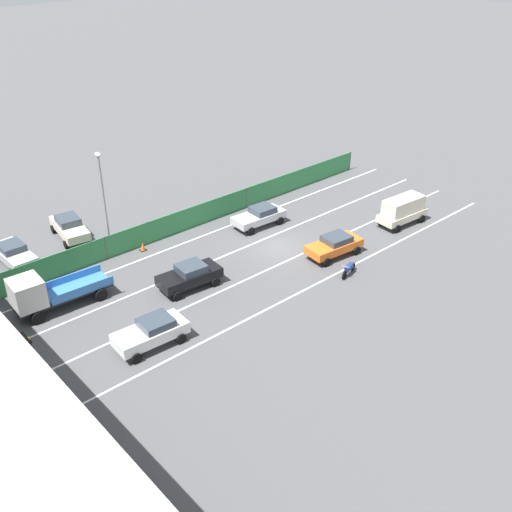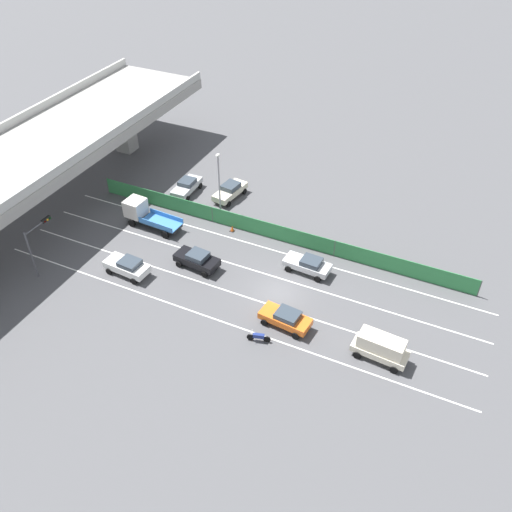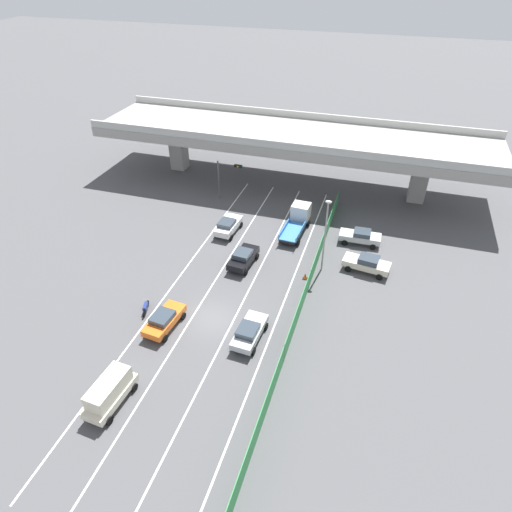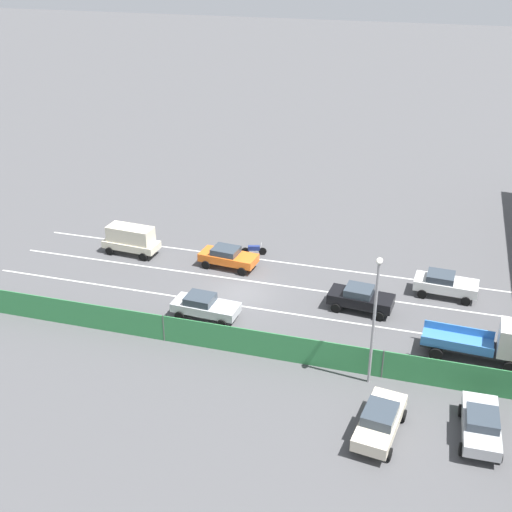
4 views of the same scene
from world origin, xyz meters
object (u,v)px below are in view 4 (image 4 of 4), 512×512
(flatbed_truck_blue, at_px, (497,342))
(car_sedan_silver, at_px, (205,306))
(parked_sedan_cream, at_px, (380,420))
(parked_wagon_silver, at_px, (481,424))
(car_sedan_black, at_px, (361,298))
(car_taxi_orange, at_px, (228,256))
(car_van_cream, at_px, (131,239))
(car_hatchback_white, at_px, (445,284))
(street_lamp, at_px, (375,310))
(motorcycle, at_px, (254,249))
(traffic_cone, at_px, (338,359))

(flatbed_truck_blue, bearing_deg, car_sedan_silver, -89.68)
(parked_sedan_cream, xyz_separation_m, parked_wagon_silver, (-1.18, 4.82, -0.04))
(car_sedan_black, bearing_deg, flatbed_truck_blue, 66.36)
(car_taxi_orange, bearing_deg, flatbed_truck_blue, 69.23)
(car_taxi_orange, bearing_deg, car_sedan_silver, 6.48)
(flatbed_truck_blue, bearing_deg, car_van_cream, -105.12)
(car_sedan_silver, distance_m, car_van_cream, 11.40)
(car_hatchback_white, xyz_separation_m, car_sedan_black, (3.56, -5.27, 0.00))
(flatbed_truck_blue, distance_m, parked_wagon_silver, 7.09)
(car_van_cream, height_order, parked_wagon_silver, car_van_cream)
(parked_wagon_silver, bearing_deg, street_lamp, -117.28)
(car_hatchback_white, height_order, parked_wagon_silver, car_hatchback_white)
(flatbed_truck_blue, relative_size, parked_wagon_silver, 1.40)
(car_van_cream, distance_m, flatbed_truck_blue, 27.64)
(car_hatchback_white, distance_m, motorcycle, 14.57)
(car_hatchback_white, bearing_deg, traffic_cone, -29.39)
(car_sedan_silver, relative_size, parked_wagon_silver, 1.01)
(traffic_cone, bearing_deg, parked_sedan_cream, 29.12)
(motorcycle, relative_size, parked_sedan_cream, 0.41)
(car_hatchback_white, height_order, street_lamp, street_lamp)
(car_hatchback_white, bearing_deg, car_sedan_black, -55.99)
(car_van_cream, bearing_deg, motorcycle, 104.65)
(car_sedan_black, height_order, motorcycle, car_sedan_black)
(street_lamp, bearing_deg, car_hatchback_white, 161.94)
(motorcycle, bearing_deg, parked_wagon_silver, 44.95)
(parked_wagon_silver, height_order, street_lamp, street_lamp)
(street_lamp, height_order, traffic_cone, street_lamp)
(car_sedan_black, bearing_deg, car_sedan_silver, -68.47)
(flatbed_truck_blue, bearing_deg, car_sedan_black, -113.64)
(car_van_cream, distance_m, parked_wagon_silver, 29.49)
(car_sedan_black, relative_size, car_van_cream, 0.99)
(car_sedan_silver, height_order, motorcycle, car_sedan_silver)
(motorcycle, bearing_deg, car_sedan_silver, -2.74)
(car_sedan_black, xyz_separation_m, car_van_cream, (-3.54, -18.30, 0.34))
(car_taxi_orange, xyz_separation_m, parked_wagon_silver, (14.14, 17.90, 0.00))
(car_sedan_silver, xyz_separation_m, car_sedan_black, (-3.77, 9.56, 0.06))
(street_lamp, bearing_deg, motorcycle, -141.78)
(parked_sedan_cream, height_order, traffic_cone, parked_sedan_cream)
(car_van_cream, bearing_deg, parked_sedan_cream, 53.71)
(car_sedan_black, bearing_deg, car_hatchback_white, 124.01)
(motorcycle, relative_size, traffic_cone, 2.81)
(parked_sedan_cream, bearing_deg, parked_wagon_silver, 103.75)
(street_lamp, bearing_deg, parked_sedan_cream, 14.32)
(flatbed_truck_blue, relative_size, motorcycle, 3.24)
(car_sedan_silver, height_order, car_hatchback_white, car_hatchback_white)
(car_taxi_orange, distance_m, parked_sedan_cream, 20.14)
(car_sedan_silver, xyz_separation_m, car_van_cream, (-7.31, -8.74, 0.40))
(car_van_cream, height_order, motorcycle, car_van_cream)
(car_taxi_orange, bearing_deg, street_lamp, 47.22)
(car_hatchback_white, height_order, car_taxi_orange, car_hatchback_white)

